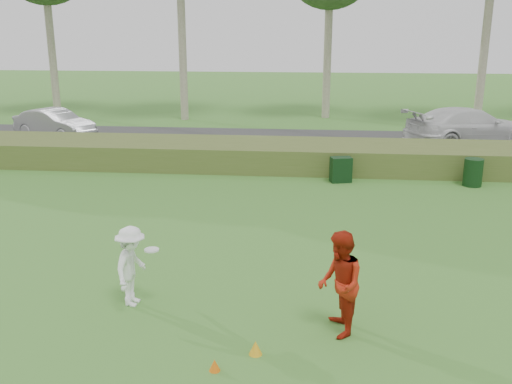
# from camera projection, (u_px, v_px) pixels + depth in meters

# --- Properties ---
(ground) EXTENTS (120.00, 120.00, 0.00)m
(ground) POSITION_uv_depth(u_px,v_px,m) (233.00, 326.00, 9.96)
(ground) COLOR #337025
(ground) RESTS_ON ground
(reed_strip) EXTENTS (80.00, 3.00, 0.90)m
(reed_strip) POSITION_uv_depth(u_px,v_px,m) (277.00, 155.00, 21.31)
(reed_strip) COLOR #475B24
(reed_strip) RESTS_ON ground
(park_road) EXTENTS (80.00, 6.00, 0.06)m
(park_road) POSITION_uv_depth(u_px,v_px,m) (284.00, 141.00, 26.21)
(park_road) COLOR #2D2D2D
(park_road) RESTS_ON ground
(player_white) EXTENTS (0.87, 1.04, 1.54)m
(player_white) POSITION_uv_depth(u_px,v_px,m) (132.00, 266.00, 10.56)
(player_white) COLOR white
(player_white) RESTS_ON ground
(player_red) EXTENTS (0.80, 0.97, 1.82)m
(player_red) POSITION_uv_depth(u_px,v_px,m) (340.00, 284.00, 9.50)
(player_red) COLOR #A8210E
(player_red) RESTS_ON ground
(cone_orange) EXTENTS (0.17, 0.17, 0.19)m
(cone_orange) POSITION_uv_depth(u_px,v_px,m) (215.00, 365.00, 8.65)
(cone_orange) COLOR orange
(cone_orange) RESTS_ON ground
(cone_yellow) EXTENTS (0.21, 0.21, 0.24)m
(cone_yellow) POSITION_uv_depth(u_px,v_px,m) (255.00, 348.00, 9.07)
(cone_yellow) COLOR gold
(cone_yellow) RESTS_ON ground
(utility_cabinet) EXTENTS (0.77, 0.59, 0.85)m
(utility_cabinet) POSITION_uv_depth(u_px,v_px,m) (341.00, 170.00, 19.21)
(utility_cabinet) COLOR black
(utility_cabinet) RESTS_ON ground
(trash_bin) EXTENTS (0.63, 0.63, 0.91)m
(trash_bin) POSITION_uv_depth(u_px,v_px,m) (473.00, 172.00, 18.72)
(trash_bin) COLOR black
(trash_bin) RESTS_ON ground
(car_mid) EXTENTS (4.34, 2.96, 1.35)m
(car_mid) POSITION_uv_depth(u_px,v_px,m) (55.00, 124.00, 26.54)
(car_mid) COLOR #BCBBC0
(car_mid) RESTS_ON park_road
(car_right) EXTENTS (6.12, 4.29, 1.64)m
(car_right) POSITION_uv_depth(u_px,v_px,m) (468.00, 127.00, 24.86)
(car_right) COLOR silver
(car_right) RESTS_ON park_road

